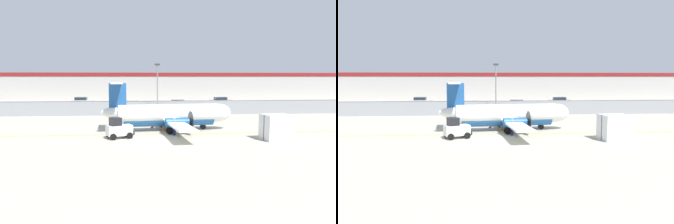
# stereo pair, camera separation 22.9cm
# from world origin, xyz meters

# --- Properties ---
(ground_plane) EXTENTS (140.00, 140.00, 0.01)m
(ground_plane) POSITION_xyz_m (0.00, 2.00, 0.00)
(ground_plane) COLOR #B2AD99
(perimeter_fence) EXTENTS (98.00, 0.10, 2.10)m
(perimeter_fence) POSITION_xyz_m (0.00, 18.00, 1.12)
(perimeter_fence) COLOR gray
(perimeter_fence) RESTS_ON ground
(parking_lot_strip) EXTENTS (98.00, 17.00, 0.12)m
(parking_lot_strip) POSITION_xyz_m (0.00, 29.50, 0.06)
(parking_lot_strip) COLOR #38383A
(parking_lot_strip) RESTS_ON ground
(background_building) EXTENTS (91.00, 8.10, 6.50)m
(background_building) POSITION_xyz_m (0.00, 47.99, 3.26)
(background_building) COLOR #BCB7B2
(background_building) RESTS_ON ground
(commuter_airplane) EXTENTS (13.46, 16.08, 4.92)m
(commuter_airplane) POSITION_xyz_m (1.45, 4.10, 1.60)
(commuter_airplane) COLOR white
(commuter_airplane) RESTS_ON ground
(baggage_tug) EXTENTS (2.57, 2.05, 1.88)m
(baggage_tug) POSITION_xyz_m (-3.58, 0.13, 0.86)
(baggage_tug) COLOR silver
(baggage_tug) RESTS_ON ground
(ground_crew_worker) EXTENTS (0.46, 0.52, 1.70)m
(ground_crew_worker) POSITION_xyz_m (1.50, 1.32, 0.95)
(ground_crew_worker) COLOR #191E4C
(ground_crew_worker) RESTS_ON ground
(cargo_container) EXTENTS (2.61, 2.26, 2.20)m
(cargo_container) POSITION_xyz_m (10.07, -1.72, 1.10)
(cargo_container) COLOR silver
(cargo_container) RESTS_ON ground
(traffic_cone_near_left) EXTENTS (0.36, 0.36, 0.64)m
(traffic_cone_near_left) POSITION_xyz_m (0.65, 4.04, 0.31)
(traffic_cone_near_left) COLOR orange
(traffic_cone_near_left) RESTS_ON ground
(traffic_cone_near_right) EXTENTS (0.36, 0.36, 0.64)m
(traffic_cone_near_right) POSITION_xyz_m (-0.41, 6.11, 0.31)
(traffic_cone_near_right) COLOR orange
(traffic_cone_near_right) RESTS_ON ground
(parked_car_0) EXTENTS (4.21, 2.03, 1.58)m
(parked_car_0) POSITION_xyz_m (-12.81, 34.70, 0.89)
(parked_car_0) COLOR silver
(parked_car_0) RESTS_ON parking_lot_strip
(parked_car_1) EXTENTS (4.25, 2.11, 1.58)m
(parked_car_1) POSITION_xyz_m (-3.07, 23.48, 0.89)
(parked_car_1) COLOR red
(parked_car_1) RESTS_ON parking_lot_strip
(parked_car_2) EXTENTS (4.35, 2.33, 1.58)m
(parked_car_2) POSITION_xyz_m (4.48, 25.56, 0.89)
(parked_car_2) COLOR gray
(parked_car_2) RESTS_ON parking_lot_strip
(parked_car_3) EXTENTS (4.32, 2.27, 1.58)m
(parked_car_3) POSITION_xyz_m (13.76, 32.66, 0.89)
(parked_car_3) COLOR slate
(parked_car_3) RESTS_ON parking_lot_strip
(apron_light_pole) EXTENTS (0.70, 0.30, 7.27)m
(apron_light_pole) POSITION_xyz_m (0.68, 15.81, 4.30)
(apron_light_pole) COLOR slate
(apron_light_pole) RESTS_ON ground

